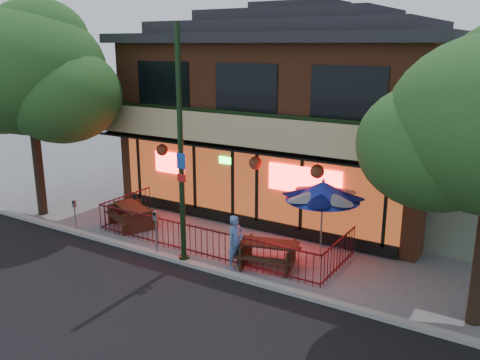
{
  "coord_description": "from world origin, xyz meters",
  "views": [
    {
      "loc": [
        8.98,
        -11.61,
        6.43
      ],
      "look_at": [
        0.51,
        2.0,
        2.11
      ],
      "focal_mm": 38.0,
      "sensor_mm": 36.0,
      "label": 1
    }
  ],
  "objects_px": {
    "picnic_table_left": "(132,213)",
    "street_light": "(181,161)",
    "picnic_table_right": "(268,250)",
    "pedestrian": "(236,242)",
    "parking_meter_far": "(75,211)",
    "patio_umbrella": "(323,191)",
    "parking_meter_near": "(156,226)",
    "street_tree_left": "(30,65)"
  },
  "relations": [
    {
      "from": "picnic_table_right",
      "to": "parking_meter_near",
      "type": "height_order",
      "value": "parking_meter_near"
    },
    {
      "from": "street_tree_left",
      "to": "parking_meter_far",
      "type": "bearing_deg",
      "value": -16.41
    },
    {
      "from": "picnic_table_left",
      "to": "pedestrian",
      "type": "relative_size",
      "value": 1.38
    },
    {
      "from": "picnic_table_right",
      "to": "patio_umbrella",
      "type": "height_order",
      "value": "patio_umbrella"
    },
    {
      "from": "street_light",
      "to": "patio_umbrella",
      "type": "bearing_deg",
      "value": 35.75
    },
    {
      "from": "street_light",
      "to": "parking_meter_far",
      "type": "distance_m",
      "value": 5.34
    },
    {
      "from": "picnic_table_right",
      "to": "patio_umbrella",
      "type": "distance_m",
      "value": 2.41
    },
    {
      "from": "street_tree_left",
      "to": "street_light",
      "type": "bearing_deg",
      "value": -6.04
    },
    {
      "from": "street_tree_left",
      "to": "patio_umbrella",
      "type": "relative_size",
      "value": 3.16
    },
    {
      "from": "parking_meter_near",
      "to": "street_tree_left",
      "type": "bearing_deg",
      "value": 172.36
    },
    {
      "from": "picnic_table_left",
      "to": "parking_meter_near",
      "type": "bearing_deg",
      "value": -31.88
    },
    {
      "from": "parking_meter_far",
      "to": "picnic_table_left",
      "type": "bearing_deg",
      "value": 48.98
    },
    {
      "from": "street_light",
      "to": "pedestrian",
      "type": "xyz_separation_m",
      "value": [
        1.54,
        0.5,
        -2.34
      ]
    },
    {
      "from": "pedestrian",
      "to": "picnic_table_left",
      "type": "bearing_deg",
      "value": 92.15
    },
    {
      "from": "picnic_table_right",
      "to": "parking_meter_far",
      "type": "height_order",
      "value": "parking_meter_far"
    },
    {
      "from": "street_light",
      "to": "picnic_table_right",
      "type": "height_order",
      "value": "street_light"
    },
    {
      "from": "picnic_table_right",
      "to": "parking_meter_near",
      "type": "relative_size",
      "value": 1.39
    },
    {
      "from": "street_tree_left",
      "to": "patio_umbrella",
      "type": "xyz_separation_m",
      "value": [
        10.86,
        1.66,
        -3.5
      ]
    },
    {
      "from": "picnic_table_right",
      "to": "parking_meter_far",
      "type": "xyz_separation_m",
      "value": [
        -7.09,
        -1.1,
        0.3
      ]
    },
    {
      "from": "parking_meter_near",
      "to": "parking_meter_far",
      "type": "distance_m",
      "value": 3.79
    },
    {
      "from": "picnic_table_right",
      "to": "street_tree_left",
      "type": "bearing_deg",
      "value": -178.16
    },
    {
      "from": "patio_umbrella",
      "to": "street_light",
      "type": "bearing_deg",
      "value": -144.25
    },
    {
      "from": "street_tree_left",
      "to": "picnic_table_left",
      "type": "distance_m",
      "value": 6.54
    },
    {
      "from": "street_light",
      "to": "parking_meter_near",
      "type": "relative_size",
      "value": 4.73
    },
    {
      "from": "picnic_table_left",
      "to": "street_light",
      "type": "bearing_deg",
      "value": -22.88
    },
    {
      "from": "picnic_table_right",
      "to": "picnic_table_left",
      "type": "bearing_deg",
      "value": 176.29
    },
    {
      "from": "pedestrian",
      "to": "street_tree_left",
      "type": "bearing_deg",
      "value": 101.29
    },
    {
      "from": "parking_meter_near",
      "to": "parking_meter_far",
      "type": "bearing_deg",
      "value": 178.79
    },
    {
      "from": "picnic_table_right",
      "to": "street_light",
      "type": "bearing_deg",
      "value": -154.4
    },
    {
      "from": "street_light",
      "to": "pedestrian",
      "type": "relative_size",
      "value": 4.32
    },
    {
      "from": "picnic_table_left",
      "to": "patio_umbrella",
      "type": "bearing_deg",
      "value": 7.99
    },
    {
      "from": "patio_umbrella",
      "to": "pedestrian",
      "type": "xyz_separation_m",
      "value": [
        -1.86,
        -1.95,
        -1.36
      ]
    },
    {
      "from": "picnic_table_right",
      "to": "pedestrian",
      "type": "height_order",
      "value": "pedestrian"
    },
    {
      "from": "picnic_table_right",
      "to": "pedestrian",
      "type": "distance_m",
      "value": 1.02
    },
    {
      "from": "street_tree_left",
      "to": "picnic_table_right",
      "type": "distance_m",
      "value": 11.05
    },
    {
      "from": "parking_meter_near",
      "to": "parking_meter_far",
      "type": "height_order",
      "value": "parking_meter_near"
    },
    {
      "from": "street_light",
      "to": "picnic_table_right",
      "type": "relative_size",
      "value": 3.4
    },
    {
      "from": "pedestrian",
      "to": "street_light",
      "type": "bearing_deg",
      "value": 121.19
    },
    {
      "from": "street_light",
      "to": "picnic_table_right",
      "type": "xyz_separation_m",
      "value": [
        2.3,
        1.1,
        -2.65
      ]
    },
    {
      "from": "patio_umbrella",
      "to": "pedestrian",
      "type": "height_order",
      "value": "patio_umbrella"
    },
    {
      "from": "street_light",
      "to": "patio_umbrella",
      "type": "height_order",
      "value": "street_light"
    },
    {
      "from": "picnic_table_left",
      "to": "pedestrian",
      "type": "height_order",
      "value": "pedestrian"
    }
  ]
}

